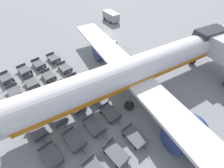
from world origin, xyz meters
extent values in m
plane|color=gray|center=(0.00, 0.00, 0.00)|extent=(500.00, 500.00, 0.00)
cube|color=#2D2D33|center=(16.48, 10.30, 4.25)|extent=(2.58, 5.05, 3.37)
cylinder|color=white|center=(16.61, -2.40, 3.63)|extent=(3.99, 36.32, 3.60)
cube|color=white|center=(16.63, -3.85, 2.83)|extent=(34.13, 4.02, 0.44)
cylinder|color=navy|center=(25.58, -3.35, 1.45)|extent=(2.84, 4.06, 2.79)
cylinder|color=navy|center=(7.67, -3.55, 1.45)|extent=(2.84, 4.06, 2.79)
cube|color=orange|center=(16.61, -2.40, 3.00)|extent=(4.03, 32.69, 0.65)
cylinder|color=#56565B|center=(16.49, 8.85, 1.68)|extent=(0.24, 0.24, 2.11)
sphere|color=black|center=(16.49, 8.85, 0.62)|extent=(1.24, 1.24, 1.24)
cylinder|color=#56565B|center=(19.35, -6.00, 1.68)|extent=(0.24, 0.24, 2.11)
sphere|color=black|center=(19.35, -6.00, 0.62)|extent=(1.24, 1.24, 1.24)
cylinder|color=#56565B|center=(13.96, -6.06, 1.68)|extent=(0.24, 0.24, 2.11)
sphere|color=black|center=(13.96, -6.06, 0.62)|extent=(1.24, 1.24, 1.24)
cube|color=gray|center=(-6.34, 5.06, 1.20)|extent=(4.88, 2.72, 1.87)
cube|color=#1E232D|center=(-4.08, 5.35, 1.53)|extent=(0.31, 1.83, 0.65)
sphere|color=black|center=(-4.72, 4.23, 0.30)|extent=(0.60, 0.60, 0.60)
sphere|color=black|center=(-4.97, 6.27, 0.30)|extent=(0.60, 0.60, 0.60)
sphere|color=black|center=(-7.72, 3.86, 0.30)|extent=(0.60, 0.60, 0.60)
sphere|color=black|center=(-7.97, 5.90, 0.30)|extent=(0.60, 0.60, 0.60)
cube|color=#515459|center=(5.90, -19.79, 0.55)|extent=(2.97, 2.22, 0.10)
cube|color=#2D333D|center=(7.13, -19.42, 0.76)|extent=(0.51, 1.49, 0.32)
cube|color=#2D333D|center=(4.67, -20.15, 0.76)|extent=(0.51, 1.49, 0.32)
cube|color=#333338|center=(7.50, -19.31, 0.43)|extent=(0.69, 0.26, 0.06)
sphere|color=black|center=(6.97, -20.15, 0.18)|extent=(0.36, 0.36, 0.36)
sphere|color=black|center=(6.60, -18.90, 0.18)|extent=(0.36, 0.36, 0.36)
sphere|color=black|center=(5.20, -20.68, 0.18)|extent=(0.36, 0.36, 0.36)
sphere|color=black|center=(4.83, -19.43, 0.18)|extent=(0.36, 0.36, 0.36)
cube|color=#515459|center=(9.59, -18.84, 0.55)|extent=(2.89, 2.02, 0.10)
cube|color=#2D333D|center=(10.85, -18.59, 0.76)|extent=(0.38, 1.52, 0.32)
cube|color=#2D333D|center=(8.33, -19.10, 0.76)|extent=(0.38, 1.52, 0.32)
cube|color=#333338|center=(11.23, -18.51, 0.43)|extent=(0.70, 0.20, 0.06)
sphere|color=black|center=(10.63, -19.30, 0.18)|extent=(0.36, 0.36, 0.36)
sphere|color=black|center=(10.37, -18.02, 0.18)|extent=(0.36, 0.36, 0.36)
sphere|color=black|center=(8.81, -19.66, 0.18)|extent=(0.36, 0.36, 0.36)
sphere|color=black|center=(8.56, -18.39, 0.18)|extent=(0.36, 0.36, 0.36)
cube|color=#515459|center=(13.42, -17.92, 0.55)|extent=(2.88, 2.00, 0.10)
cube|color=#2D333D|center=(14.68, -17.68, 0.76)|extent=(0.37, 1.52, 0.32)
cube|color=#2D333D|center=(12.16, -18.16, 0.76)|extent=(0.37, 1.52, 0.32)
cube|color=#333338|center=(15.06, -17.61, 0.43)|extent=(0.70, 0.19, 0.06)
sphere|color=black|center=(14.45, -18.39, 0.18)|extent=(0.36, 0.36, 0.36)
sphere|color=black|center=(14.21, -17.11, 0.18)|extent=(0.36, 0.36, 0.36)
sphere|color=black|center=(12.64, -18.73, 0.18)|extent=(0.36, 0.36, 0.36)
sphere|color=black|center=(12.39, -17.45, 0.18)|extent=(0.36, 0.36, 0.36)
cube|color=#515459|center=(17.27, -16.98, 0.55)|extent=(2.97, 2.22, 0.10)
cube|color=#2D333D|center=(18.50, -16.62, 0.76)|extent=(0.51, 1.49, 0.32)
cube|color=#2D333D|center=(16.05, -17.35, 0.76)|extent=(0.51, 1.49, 0.32)
cube|color=#333338|center=(18.88, -16.51, 0.43)|extent=(0.69, 0.26, 0.06)
sphere|color=black|center=(18.35, -17.34, 0.18)|extent=(0.36, 0.36, 0.36)
sphere|color=black|center=(17.98, -16.09, 0.18)|extent=(0.36, 0.36, 0.36)
sphere|color=black|center=(16.57, -17.87, 0.18)|extent=(0.36, 0.36, 0.36)
sphere|color=black|center=(16.20, -16.62, 0.18)|extent=(0.36, 0.36, 0.36)
cube|color=#515459|center=(20.87, -16.20, 0.55)|extent=(2.92, 2.08, 0.10)
cube|color=#2D333D|center=(22.12, -15.92, 0.76)|extent=(0.42, 1.51, 0.32)
cube|color=#2D333D|center=(19.62, -16.48, 0.76)|extent=(0.42, 1.51, 0.32)
sphere|color=black|center=(21.63, -15.36, 0.18)|extent=(0.36, 0.36, 0.36)
sphere|color=black|center=(20.11, -17.04, 0.18)|extent=(0.36, 0.36, 0.36)
sphere|color=black|center=(19.83, -15.77, 0.18)|extent=(0.36, 0.36, 0.36)
cube|color=#515459|center=(5.27, -17.09, 0.55)|extent=(2.97, 2.21, 0.10)
cube|color=#2D333D|center=(6.50, -16.73, 0.76)|extent=(0.51, 1.49, 0.32)
cube|color=#2D333D|center=(4.04, -17.45, 0.76)|extent=(0.51, 1.49, 0.32)
cube|color=#333338|center=(6.87, -16.62, 0.43)|extent=(0.69, 0.25, 0.06)
sphere|color=black|center=(6.34, -17.45, 0.18)|extent=(0.36, 0.36, 0.36)
sphere|color=black|center=(5.97, -16.20, 0.18)|extent=(0.36, 0.36, 0.36)
sphere|color=black|center=(4.56, -17.97, 0.18)|extent=(0.36, 0.36, 0.36)
sphere|color=black|center=(4.20, -16.72, 0.18)|extent=(0.36, 0.36, 0.36)
cube|color=#515459|center=(8.86, -16.45, 0.55)|extent=(2.88, 1.99, 0.10)
cube|color=#2D333D|center=(10.12, -16.22, 0.76)|extent=(0.36, 1.52, 0.32)
cube|color=#2D333D|center=(7.60, -16.69, 0.76)|extent=(0.36, 1.52, 0.32)
cube|color=#333338|center=(10.50, -16.15, 0.43)|extent=(0.70, 0.19, 0.06)
sphere|color=black|center=(9.89, -16.92, 0.18)|extent=(0.36, 0.36, 0.36)
sphere|color=black|center=(9.65, -15.64, 0.18)|extent=(0.36, 0.36, 0.36)
sphere|color=black|center=(8.07, -17.27, 0.18)|extent=(0.36, 0.36, 0.36)
sphere|color=black|center=(7.83, -15.98, 0.18)|extent=(0.36, 0.36, 0.36)
cube|color=#515459|center=(12.83, -15.36, 0.55)|extent=(2.91, 2.07, 0.10)
cube|color=#2D333D|center=(14.08, -15.08, 0.76)|extent=(0.41, 1.51, 0.32)
cube|color=#2D333D|center=(11.58, -15.63, 0.76)|extent=(0.41, 1.51, 0.32)
cube|color=#333338|center=(14.46, -15.00, 0.43)|extent=(0.70, 0.21, 0.06)
sphere|color=black|center=(13.88, -15.79, 0.18)|extent=(0.36, 0.36, 0.36)
sphere|color=black|center=(13.60, -14.52, 0.18)|extent=(0.36, 0.36, 0.36)
sphere|color=black|center=(12.07, -16.19, 0.18)|extent=(0.36, 0.36, 0.36)
sphere|color=black|center=(11.79, -14.92, 0.18)|extent=(0.36, 0.36, 0.36)
cube|color=#515459|center=(16.60, -14.52, 0.55)|extent=(2.94, 2.14, 0.10)
cube|color=#2D333D|center=(17.84, -14.21, 0.76)|extent=(0.46, 1.51, 0.32)
cube|color=#2D333D|center=(15.36, -14.84, 0.76)|extent=(0.46, 1.51, 0.32)
cube|color=#333338|center=(18.22, -14.11, 0.43)|extent=(0.69, 0.23, 0.06)
sphere|color=black|center=(17.66, -14.93, 0.18)|extent=(0.36, 0.36, 0.36)
sphere|color=black|center=(17.34, -13.66, 0.18)|extent=(0.36, 0.36, 0.36)
sphere|color=black|center=(15.87, -15.38, 0.18)|extent=(0.36, 0.36, 0.36)
sphere|color=black|center=(15.54, -14.12, 0.18)|extent=(0.36, 0.36, 0.36)
cube|color=#515459|center=(20.36, -13.66, 0.55)|extent=(2.96, 2.18, 0.10)
cube|color=#2D333D|center=(21.60, -13.31, 0.76)|extent=(0.49, 1.50, 0.32)
cube|color=#2D333D|center=(19.13, -14.00, 0.76)|extent=(0.49, 1.50, 0.32)
cube|color=#333338|center=(21.98, -13.21, 0.43)|extent=(0.69, 0.25, 0.06)
sphere|color=black|center=(21.43, -14.04, 0.18)|extent=(0.36, 0.36, 0.36)
sphere|color=black|center=(21.08, -12.78, 0.18)|extent=(0.36, 0.36, 0.36)
sphere|color=black|center=(19.65, -14.53, 0.18)|extent=(0.36, 0.36, 0.36)
sphere|color=black|center=(19.30, -13.28, 0.18)|extent=(0.36, 0.36, 0.36)
cube|color=#2D333D|center=(22.92, -13.13, 0.76)|extent=(0.41, 1.51, 0.32)
sphere|color=black|center=(23.12, -12.42, 0.18)|extent=(0.36, 0.36, 0.36)
cube|color=#515459|center=(4.63, -14.77, 0.55)|extent=(2.95, 2.17, 0.10)
cube|color=#2D333D|center=(5.87, -14.44, 0.76)|extent=(0.48, 1.50, 0.32)
cube|color=#2D333D|center=(3.39, -15.11, 0.76)|extent=(0.48, 1.50, 0.32)
cube|color=#333338|center=(6.24, -14.33, 0.43)|extent=(0.69, 0.24, 0.06)
sphere|color=black|center=(5.69, -15.16, 0.18)|extent=(0.36, 0.36, 0.36)
sphere|color=black|center=(5.35, -13.90, 0.18)|extent=(0.36, 0.36, 0.36)
sphere|color=black|center=(3.91, -15.64, 0.18)|extent=(0.36, 0.36, 0.36)
sphere|color=black|center=(3.57, -14.38, 0.18)|extent=(0.36, 0.36, 0.36)
cube|color=#515459|center=(8.47, -13.91, 0.55)|extent=(2.89, 2.02, 0.10)
cube|color=#2D333D|center=(9.72, -13.66, 0.76)|extent=(0.38, 1.52, 0.32)
cube|color=#2D333D|center=(7.21, -14.16, 0.76)|extent=(0.38, 1.52, 0.32)
cube|color=#333338|center=(10.11, -13.58, 0.43)|extent=(0.70, 0.20, 0.06)
sphere|color=black|center=(9.50, -14.36, 0.18)|extent=(0.36, 0.36, 0.36)
sphere|color=black|center=(9.25, -13.09, 0.18)|extent=(0.36, 0.36, 0.36)
sphere|color=black|center=(7.69, -14.73, 0.18)|extent=(0.36, 0.36, 0.36)
sphere|color=black|center=(7.43, -13.45, 0.18)|extent=(0.36, 0.36, 0.36)
cube|color=#515459|center=(12.12, -12.75, 0.55)|extent=(2.89, 2.02, 0.10)
cube|color=#2D333D|center=(13.38, -12.50, 0.76)|extent=(0.38, 1.52, 0.32)
cube|color=#2D333D|center=(10.86, -13.00, 0.76)|extent=(0.38, 1.52, 0.32)
cube|color=#333338|center=(13.76, -12.42, 0.43)|extent=(0.70, 0.20, 0.06)
sphere|color=black|center=(13.16, -13.21, 0.18)|extent=(0.36, 0.36, 0.36)
sphere|color=black|center=(12.90, -11.93, 0.18)|extent=(0.36, 0.36, 0.36)
sphere|color=black|center=(11.34, -13.57, 0.18)|extent=(0.36, 0.36, 0.36)
sphere|color=black|center=(11.08, -12.29, 0.18)|extent=(0.36, 0.36, 0.36)
cube|color=#515459|center=(16.01, -11.87, 0.55)|extent=(2.87, 1.96, 0.10)
cube|color=#2D333D|center=(17.27, -11.65, 0.76)|extent=(0.34, 1.52, 0.32)
cube|color=#2D333D|center=(14.74, -12.08, 0.76)|extent=(0.34, 1.52, 0.32)
cube|color=#333338|center=(17.65, -11.58, 0.43)|extent=(0.70, 0.18, 0.06)
sphere|color=black|center=(17.03, -12.35, 0.18)|extent=(0.36, 0.36, 0.36)
sphere|color=black|center=(16.81, -11.07, 0.18)|extent=(0.36, 0.36, 0.36)
sphere|color=black|center=(15.20, -12.67, 0.18)|extent=(0.36, 0.36, 0.36)
sphere|color=black|center=(14.98, -11.38, 0.18)|extent=(0.36, 0.36, 0.36)
cube|color=#515459|center=(19.84, -11.09, 0.55)|extent=(2.92, 2.08, 0.10)
cube|color=#2D333D|center=(21.09, -10.81, 0.76)|extent=(0.42, 1.51, 0.32)
cube|color=#2D333D|center=(18.59, -11.38, 0.76)|extent=(0.42, 1.51, 0.32)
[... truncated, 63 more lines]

